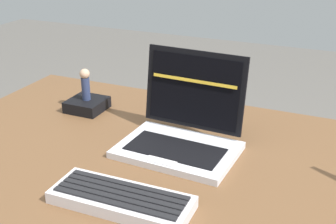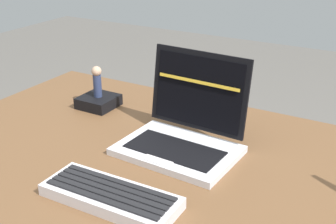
{
  "view_description": "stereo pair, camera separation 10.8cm",
  "coord_description": "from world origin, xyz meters",
  "px_view_note": "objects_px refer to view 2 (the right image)",
  "views": [
    {
      "loc": [
        0.38,
        -0.89,
        1.3
      ],
      "look_at": [
        -0.02,
        0.02,
        0.86
      ],
      "focal_mm": 47.56,
      "sensor_mm": 36.0,
      "label": 1
    },
    {
      "loc": [
        0.48,
        -0.84,
        1.3
      ],
      "look_at": [
        -0.02,
        0.02,
        0.86
      ],
      "focal_mm": 47.56,
      "sensor_mm": 36.0,
      "label": 2
    }
  ],
  "objects_px": {
    "laptop_front": "(183,131)",
    "figurine": "(97,80)",
    "external_keyboard": "(111,196)",
    "coffee_mug": "(213,102)",
    "figurine_stand": "(99,102)"
  },
  "relations": [
    {
      "from": "external_keyboard",
      "to": "figurine",
      "type": "bearing_deg",
      "value": 130.82
    },
    {
      "from": "figurine_stand",
      "to": "figurine",
      "type": "bearing_deg",
      "value": 180.0
    },
    {
      "from": "external_keyboard",
      "to": "coffee_mug",
      "type": "bearing_deg",
      "value": 90.78
    },
    {
      "from": "coffee_mug",
      "to": "figurine_stand",
      "type": "bearing_deg",
      "value": -159.0
    },
    {
      "from": "external_keyboard",
      "to": "laptop_front",
      "type": "bearing_deg",
      "value": 86.36
    },
    {
      "from": "laptop_front",
      "to": "figurine",
      "type": "height_order",
      "value": "laptop_front"
    },
    {
      "from": "figurine_stand",
      "to": "coffee_mug",
      "type": "xyz_separation_m",
      "value": [
        0.34,
        0.13,
        0.02
      ]
    },
    {
      "from": "figurine_stand",
      "to": "coffee_mug",
      "type": "relative_size",
      "value": 0.94
    },
    {
      "from": "laptop_front",
      "to": "figurine_stand",
      "type": "height_order",
      "value": "laptop_front"
    },
    {
      "from": "laptop_front",
      "to": "figurine",
      "type": "bearing_deg",
      "value": 163.15
    },
    {
      "from": "laptop_front",
      "to": "figurine_stand",
      "type": "relative_size",
      "value": 2.78
    },
    {
      "from": "figurine",
      "to": "coffee_mug",
      "type": "distance_m",
      "value": 0.36
    },
    {
      "from": "laptop_front",
      "to": "coffee_mug",
      "type": "xyz_separation_m",
      "value": [
        -0.03,
        0.24,
        -0.01
      ]
    },
    {
      "from": "figurine_stand",
      "to": "figurine",
      "type": "height_order",
      "value": "figurine"
    },
    {
      "from": "laptop_front",
      "to": "figurine",
      "type": "distance_m",
      "value": 0.38
    }
  ]
}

